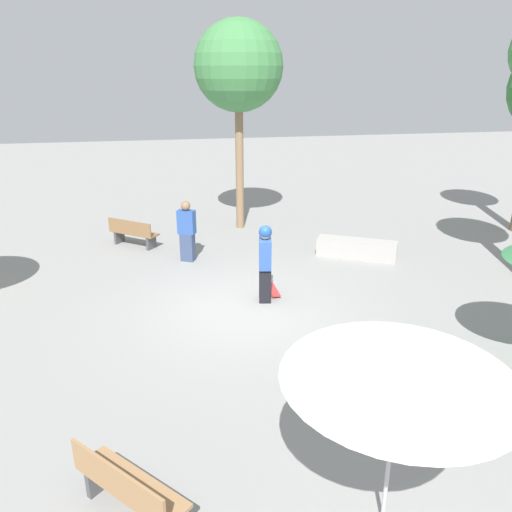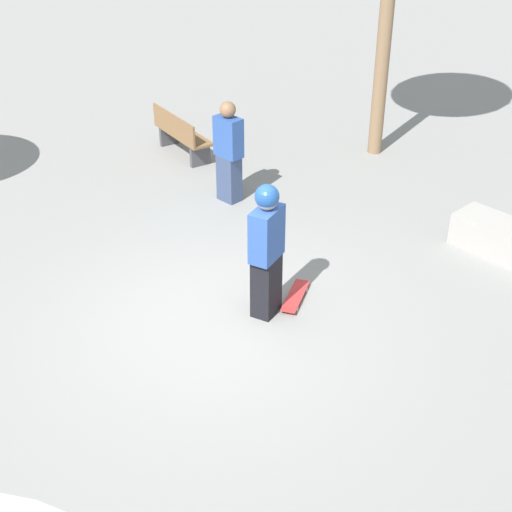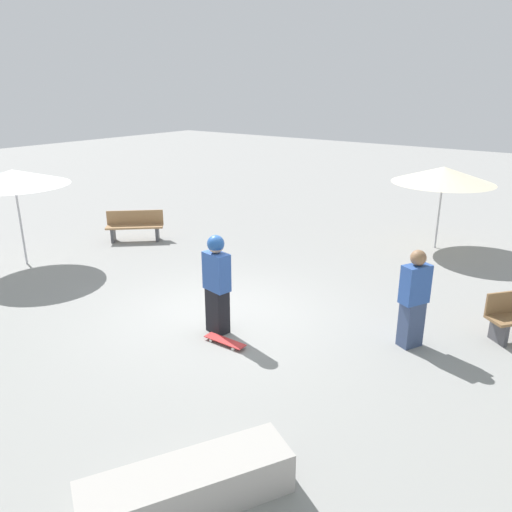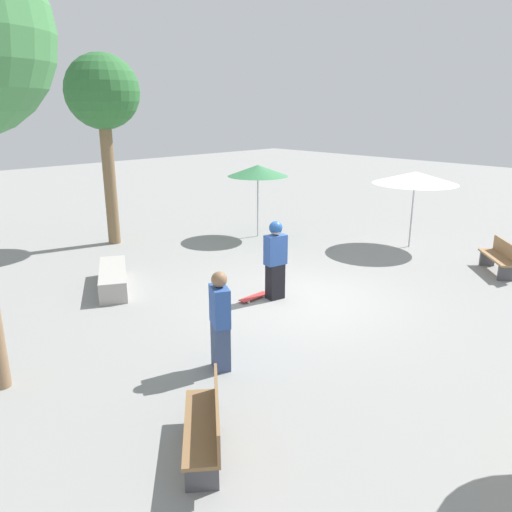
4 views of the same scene
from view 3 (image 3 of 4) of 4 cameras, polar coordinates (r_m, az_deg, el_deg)
name	(u,v)px [view 3 (image 3 of 4)]	position (r m, az deg, el deg)	size (l,w,h in m)	color
ground_plane	(221,317)	(9.78, -4.07, -6.93)	(60.00, 60.00, 0.00)	gray
skater_main	(217,281)	(8.82, -4.50, -2.88)	(0.53, 0.35, 1.83)	black
skateboard	(225,341)	(8.78, -3.58, -9.67)	(0.80, 0.21, 0.07)	red
concrete_ledge	(188,487)	(5.84, -7.79, -24.70)	(1.62, 2.27, 0.49)	#A8A39E
bench_far	(135,226)	(14.75, -13.66, 3.36)	(1.47, 1.41, 0.85)	#47474C
shade_umbrella_cream	(444,175)	(14.21, 20.65, 8.67)	(2.67, 2.67, 2.23)	#B7B7BC
shade_umbrella_white	(13,177)	(13.30, -25.98, 8.07)	(2.57, 2.57, 2.37)	#B7B7BC
bystander_watching	(414,299)	(8.79, 17.58, -4.73)	(0.44, 0.54, 1.73)	#38476B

